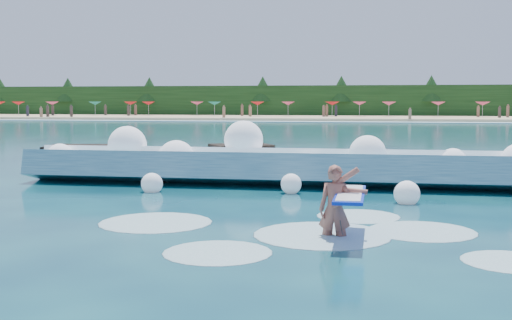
% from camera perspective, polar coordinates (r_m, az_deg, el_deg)
% --- Properties ---
extents(ground, '(200.00, 200.00, 0.00)m').
position_cam_1_polar(ground, '(14.01, -7.57, -5.54)').
color(ground, '#082D42').
rests_on(ground, ground).
extents(beach, '(140.00, 20.00, 0.40)m').
position_cam_1_polar(beach, '(91.21, 7.71, 3.71)').
color(beach, tan).
rests_on(beach, ground).
extents(wet_band, '(140.00, 5.00, 0.08)m').
position_cam_1_polar(wet_band, '(80.24, 7.34, 3.40)').
color(wet_band, silver).
rests_on(wet_band, ground).
extents(treeline, '(140.00, 4.00, 5.00)m').
position_cam_1_polar(treeline, '(101.17, 7.99, 5.16)').
color(treeline, black).
rests_on(treeline, ground).
extents(breaking_wave, '(16.25, 2.61, 1.40)m').
position_cam_1_polar(breaking_wave, '(20.23, 2.18, -0.76)').
color(breaking_wave, teal).
rests_on(breaking_wave, ground).
extents(rock_cluster, '(8.17, 3.30, 1.33)m').
position_cam_1_polar(rock_cluster, '(22.46, -9.27, -0.39)').
color(rock_cluster, black).
rests_on(rock_cluster, ground).
extents(surfer_with_board, '(0.88, 2.87, 1.70)m').
position_cam_1_polar(surfer_with_board, '(12.27, 7.34, -4.10)').
color(surfer_with_board, '#975646').
rests_on(surfer_with_board, ground).
extents(wave_spray, '(15.46, 4.95, 2.06)m').
position_cam_1_polar(wave_spray, '(20.22, 0.95, 0.47)').
color(wave_spray, white).
rests_on(wave_spray, ground).
extents(surf_foam, '(8.88, 5.89, 0.14)m').
position_cam_1_polar(surf_foam, '(12.92, 4.03, -6.42)').
color(surf_foam, silver).
rests_on(surf_foam, ground).
extents(beach_umbrellas, '(111.89, 6.12, 0.50)m').
position_cam_1_polar(beach_umbrellas, '(93.03, 7.91, 5.00)').
color(beach_umbrellas, red).
rests_on(beach_umbrellas, ground).
extents(beachgoers, '(106.59, 13.18, 1.94)m').
position_cam_1_polar(beachgoers, '(88.01, 5.15, 4.27)').
color(beachgoers, '#3F332D').
rests_on(beachgoers, ground).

